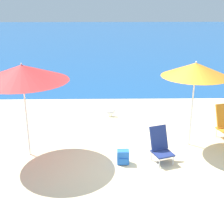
{
  "coord_description": "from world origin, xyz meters",
  "views": [
    {
      "loc": [
        -0.78,
        -6.05,
        3.59
      ],
      "look_at": [
        -0.64,
        1.0,
        1.0
      ],
      "focal_mm": 50.0,
      "sensor_mm": 36.0,
      "label": 1
    }
  ],
  "objects_px": {
    "beach_umbrella_orange": "(196,70)",
    "backpack_blue": "(123,157)",
    "seagull": "(111,112)",
    "beach_chair_navy": "(160,145)",
    "beach_umbrella_red": "(22,73)"
  },
  "relations": [
    {
      "from": "seagull",
      "to": "beach_chair_navy",
      "type": "bearing_deg",
      "value": -69.36
    },
    {
      "from": "beach_umbrella_orange",
      "to": "backpack_blue",
      "type": "distance_m",
      "value": 2.71
    },
    {
      "from": "beach_umbrella_orange",
      "to": "beach_umbrella_red",
      "type": "bearing_deg",
      "value": -173.3
    },
    {
      "from": "beach_umbrella_orange",
      "to": "backpack_blue",
      "type": "bearing_deg",
      "value": -151.62
    },
    {
      "from": "seagull",
      "to": "backpack_blue",
      "type": "bearing_deg",
      "value": -85.66
    },
    {
      "from": "beach_umbrella_red",
      "to": "backpack_blue",
      "type": "height_order",
      "value": "beach_umbrella_red"
    },
    {
      "from": "beach_umbrella_orange",
      "to": "seagull",
      "type": "relative_size",
      "value": 8.12
    },
    {
      "from": "backpack_blue",
      "to": "seagull",
      "type": "bearing_deg",
      "value": 94.34
    },
    {
      "from": "beach_umbrella_orange",
      "to": "seagull",
      "type": "bearing_deg",
      "value": 133.65
    },
    {
      "from": "beach_chair_navy",
      "to": "beach_umbrella_orange",
      "type": "bearing_deg",
      "value": 23.5
    },
    {
      "from": "beach_umbrella_orange",
      "to": "beach_umbrella_red",
      "type": "height_order",
      "value": "beach_umbrella_red"
    },
    {
      "from": "beach_umbrella_orange",
      "to": "backpack_blue",
      "type": "relative_size",
      "value": 6.68
    },
    {
      "from": "beach_umbrella_orange",
      "to": "beach_umbrella_red",
      "type": "relative_size",
      "value": 0.97
    },
    {
      "from": "beach_umbrella_orange",
      "to": "backpack_blue",
      "type": "xyz_separation_m",
      "value": [
        -1.76,
        -0.95,
        -1.82
      ]
    },
    {
      "from": "beach_umbrella_orange",
      "to": "beach_chair_navy",
      "type": "distance_m",
      "value": 1.99
    }
  ]
}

